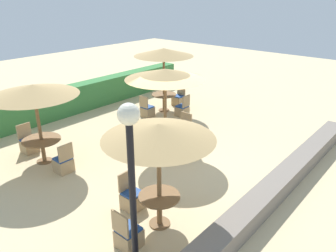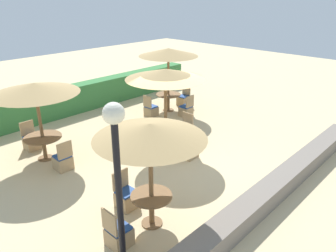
{
  "view_description": "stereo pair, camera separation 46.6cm",
  "coord_description": "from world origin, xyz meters",
  "px_view_note": "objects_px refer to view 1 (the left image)",
  "views": [
    {
      "loc": [
        -7.29,
        -5.73,
        4.89
      ],
      "look_at": [
        0.0,
        0.6,
        0.9
      ],
      "focal_mm": 35.0,
      "sensor_mm": 36.0,
      "label": 1
    },
    {
      "loc": [
        -6.97,
        -6.08,
        4.89
      ],
      "look_at": [
        0.0,
        0.6,
        0.9
      ],
      "focal_mm": 35.0,
      "sensor_mm": 36.0,
      "label": 2
    }
  ],
  "objects_px": {
    "patio_chair_center_south": "(190,149)",
    "parasol_back_right": "(164,52)",
    "patio_chair_back_right_east": "(179,99)",
    "patio_chair_back_right_west": "(147,111)",
    "parasol_front_left": "(159,132)",
    "patio_chair_front_left_west": "(128,236)",
    "patio_chair_center_east": "(183,132)",
    "parasol_center": "(165,74)",
    "patio_chair_back_left_north": "(29,144)",
    "round_table_center": "(165,132)",
    "round_table_front_left": "(159,203)",
    "round_table_back_right": "(164,98)",
    "parasol_back_left": "(33,90)",
    "patio_chair_front_left_north": "(132,199)",
    "lamp_post": "(131,160)",
    "round_table_back_left": "(42,144)",
    "patio_chair_back_left_south": "(64,164)",
    "patio_chair_back_right_south": "(182,110)"
  },
  "relations": [
    {
      "from": "round_table_center",
      "to": "patio_chair_back_right_south",
      "type": "xyz_separation_m",
      "value": [
        2.78,
        1.49,
        -0.31
      ]
    },
    {
      "from": "parasol_center",
      "to": "patio_chair_back_right_east",
      "type": "bearing_deg",
      "value": 33.74
    },
    {
      "from": "round_table_front_left",
      "to": "round_table_center",
      "type": "bearing_deg",
      "value": 39.51
    },
    {
      "from": "patio_chair_center_east",
      "to": "patio_chair_back_right_east",
      "type": "distance_m",
      "value": 3.75
    },
    {
      "from": "patio_chair_back_right_south",
      "to": "patio_chair_front_left_north",
      "type": "distance_m",
      "value": 6.51
    },
    {
      "from": "patio_chair_center_east",
      "to": "patio_chair_front_left_north",
      "type": "relative_size",
      "value": 1.0
    },
    {
      "from": "parasol_front_left",
      "to": "patio_chair_center_east",
      "type": "bearing_deg",
      "value": 32.19
    },
    {
      "from": "patio_chair_front_left_north",
      "to": "parasol_back_right",
      "type": "bearing_deg",
      "value": -144.62
    },
    {
      "from": "round_table_back_right",
      "to": "patio_chair_front_left_west",
      "type": "height_order",
      "value": "patio_chair_front_left_west"
    },
    {
      "from": "round_table_back_left",
      "to": "patio_chair_back_left_south",
      "type": "bearing_deg",
      "value": -86.95
    },
    {
      "from": "patio_chair_front_left_west",
      "to": "patio_chair_back_right_west",
      "type": "bearing_deg",
      "value": 131.44
    },
    {
      "from": "patio_chair_back_left_south",
      "to": "patio_chair_back_right_east",
      "type": "height_order",
      "value": "same"
    },
    {
      "from": "patio_chair_center_east",
      "to": "patio_chair_front_left_north",
      "type": "xyz_separation_m",
      "value": [
        -3.97,
        -1.6,
        0.0
      ]
    },
    {
      "from": "patio_chair_back_right_east",
      "to": "round_table_front_left",
      "type": "xyz_separation_m",
      "value": [
        -6.78,
        -5.0,
        0.3
      ]
    },
    {
      "from": "patio_chair_center_south",
      "to": "patio_chair_center_east",
      "type": "bearing_deg",
      "value": 47.64
    },
    {
      "from": "patio_chair_center_south",
      "to": "patio_chair_back_right_east",
      "type": "relative_size",
      "value": 1.0
    },
    {
      "from": "parasol_back_left",
      "to": "round_table_front_left",
      "type": "xyz_separation_m",
      "value": [
        0.16,
        -4.68,
        -1.72
      ]
    },
    {
      "from": "patio_chair_back_right_east",
      "to": "patio_chair_front_left_west",
      "type": "height_order",
      "value": "same"
    },
    {
      "from": "parasol_back_right",
      "to": "patio_chair_front_left_west",
      "type": "distance_m",
      "value": 8.66
    },
    {
      "from": "patio_chair_back_right_east",
      "to": "patio_chair_front_left_west",
      "type": "distance_m",
      "value": 9.19
    },
    {
      "from": "parasol_front_left",
      "to": "patio_chair_front_left_west",
      "type": "xyz_separation_m",
      "value": [
        -0.94,
        0.0,
        -2.02
      ]
    },
    {
      "from": "patio_chair_front_left_north",
      "to": "patio_chair_back_right_west",
      "type": "bearing_deg",
      "value": -138.96
    },
    {
      "from": "round_table_back_right",
      "to": "parasol_back_left",
      "type": "bearing_deg",
      "value": -176.95
    },
    {
      "from": "patio_chair_back_left_north",
      "to": "patio_chair_center_south",
      "type": "bearing_deg",
      "value": 126.92
    },
    {
      "from": "parasol_center",
      "to": "patio_chair_back_left_north",
      "type": "xyz_separation_m",
      "value": [
        -3.11,
        3.19,
        -2.26
      ]
    },
    {
      "from": "patio_chair_back_left_north",
      "to": "patio_chair_front_left_north",
      "type": "height_order",
      "value": "same"
    },
    {
      "from": "patio_chair_back_left_north",
      "to": "parasol_back_right",
      "type": "height_order",
      "value": "parasol_back_right"
    },
    {
      "from": "patio_chair_back_right_south",
      "to": "lamp_post",
      "type": "bearing_deg",
      "value": -147.37
    },
    {
      "from": "patio_chair_back_left_north",
      "to": "patio_chair_front_left_north",
      "type": "bearing_deg",
      "value": 91.65
    },
    {
      "from": "patio_chair_center_east",
      "to": "patio_chair_back_right_west",
      "type": "relative_size",
      "value": 1.0
    },
    {
      "from": "round_table_front_left",
      "to": "patio_chair_front_left_west",
      "type": "distance_m",
      "value": 0.99
    },
    {
      "from": "patio_chair_center_east",
      "to": "parasol_back_right",
      "type": "height_order",
      "value": "parasol_back_right"
    },
    {
      "from": "parasol_center",
      "to": "patio_chair_back_left_south",
      "type": "xyz_separation_m",
      "value": [
        -3.1,
        1.2,
        -2.26
      ]
    },
    {
      "from": "patio_chair_front_left_west",
      "to": "round_table_back_left",
      "type": "bearing_deg",
      "value": 170.5
    },
    {
      "from": "parasol_back_left",
      "to": "round_table_back_right",
      "type": "xyz_separation_m",
      "value": [
        5.93,
        0.32,
        -1.69
      ]
    },
    {
      "from": "patio_chair_back_right_east",
      "to": "patio_chair_back_right_west",
      "type": "relative_size",
      "value": 1.0
    },
    {
      "from": "lamp_post",
      "to": "patio_chair_back_left_south",
      "type": "height_order",
      "value": "lamp_post"
    },
    {
      "from": "round_table_back_right",
      "to": "patio_chair_back_left_south",
      "type": "bearing_deg",
      "value": -167.28
    },
    {
      "from": "round_table_center",
      "to": "parasol_front_left",
      "type": "relative_size",
      "value": 0.46
    },
    {
      "from": "round_table_center",
      "to": "patio_chair_front_left_west",
      "type": "height_order",
      "value": "patio_chair_front_left_west"
    },
    {
      "from": "lamp_post",
      "to": "round_table_center",
      "type": "bearing_deg",
      "value": 35.29
    },
    {
      "from": "patio_chair_back_left_south",
      "to": "patio_chair_front_left_north",
      "type": "relative_size",
      "value": 1.0
    },
    {
      "from": "patio_chair_center_south",
      "to": "parasol_back_right",
      "type": "xyz_separation_m",
      "value": [
        2.74,
        3.53,
        2.28
      ]
    },
    {
      "from": "patio_chair_back_right_east",
      "to": "patio_chair_front_left_north",
      "type": "xyz_separation_m",
      "value": [
        -6.77,
        -4.09,
        0.0
      ]
    },
    {
      "from": "parasol_center",
      "to": "patio_chair_front_left_west",
      "type": "height_order",
      "value": "parasol_center"
    },
    {
      "from": "parasol_back_right",
      "to": "round_table_back_right",
      "type": "bearing_deg",
      "value": -135.0
    },
    {
      "from": "patio_chair_back_right_east",
      "to": "round_table_back_left",
      "type": "bearing_deg",
      "value": 92.63
    },
    {
      "from": "patio_chair_front_left_north",
      "to": "parasol_center",
      "type": "bearing_deg",
      "value": -152.38
    },
    {
      "from": "round_table_center",
      "to": "patio_chair_center_south",
      "type": "bearing_deg",
      "value": -87.88
    },
    {
      "from": "patio_chair_center_south",
      "to": "round_table_back_right",
      "type": "height_order",
      "value": "patio_chair_center_south"
    }
  ]
}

